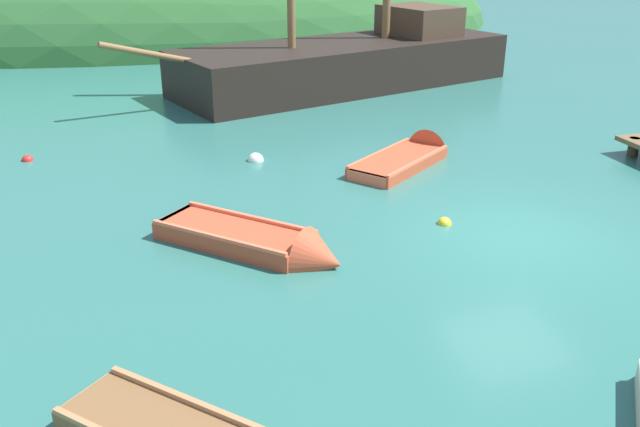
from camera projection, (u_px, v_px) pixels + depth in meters
ground_plane at (518, 236)px, 13.26m from camera, size 120.00×120.00×0.00m
shore_hill at (157, 28)px, 41.29m from camera, size 42.08×24.80×12.75m
sailing_ship at (348, 70)px, 25.73m from camera, size 15.49×7.98×12.02m
rowboat_far at (412, 158)px, 17.57m from camera, size 3.67×3.23×1.14m
rowboat_near_dock at (263, 246)px, 12.61m from camera, size 3.49×3.48×1.10m
buoy_red at (28, 160)px, 17.61m from camera, size 0.30×0.30×0.30m
buoy_yellow at (444, 224)px, 13.82m from camera, size 0.29×0.29×0.29m
buoy_white at (256, 161)px, 17.59m from camera, size 0.42×0.42×0.42m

